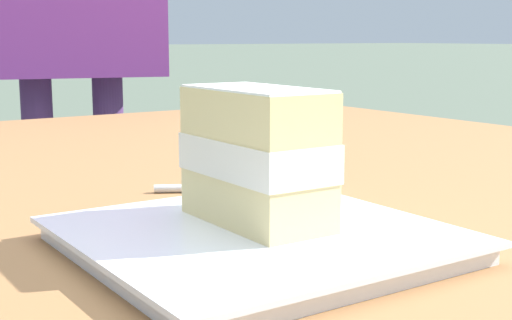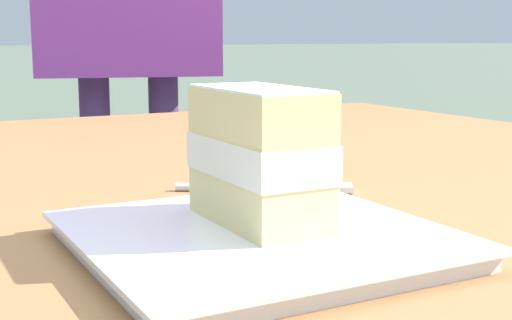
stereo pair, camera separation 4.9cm
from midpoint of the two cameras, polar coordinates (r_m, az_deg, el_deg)
name	(u,v)px [view 2 (the right image)]	position (r m, az deg, el deg)	size (l,w,h in m)	color
patio_table	(408,263)	(0.82, 13.65, -7.97)	(1.48, 0.95, 0.77)	olive
dessert_plate	(256,239)	(0.50, 2.81, -6.32)	(0.24, 0.24, 0.02)	white
cake_slice	(259,156)	(0.51, 3.02, 0.31)	(0.12, 0.07, 0.10)	#EAD18C
dessert_fork	(277,187)	(0.69, 3.68, -2.20)	(0.10, 0.16, 0.01)	silver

